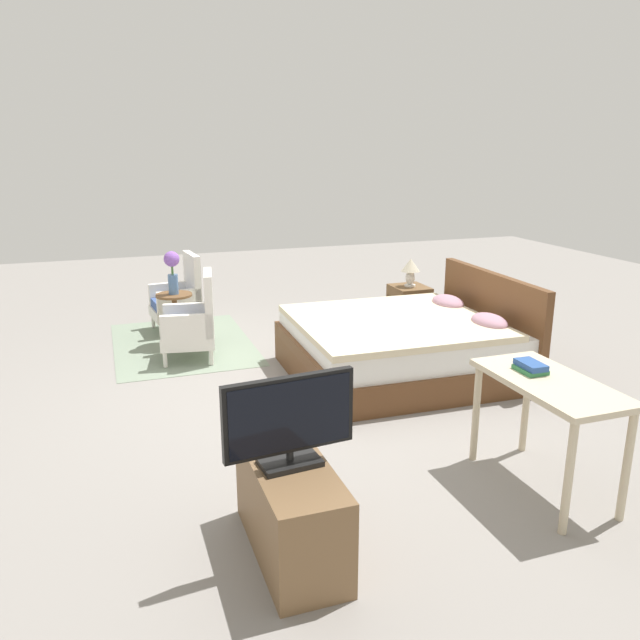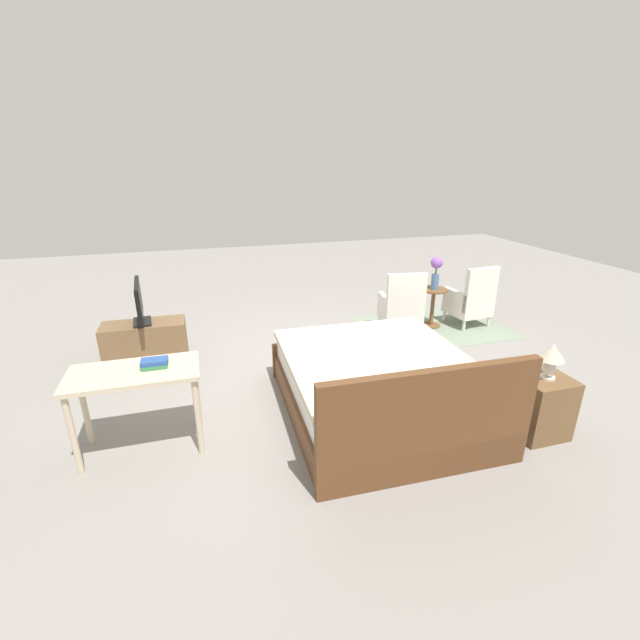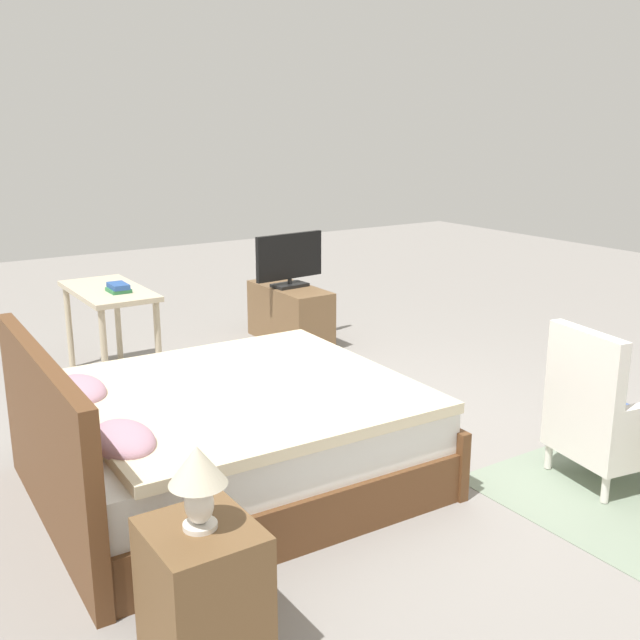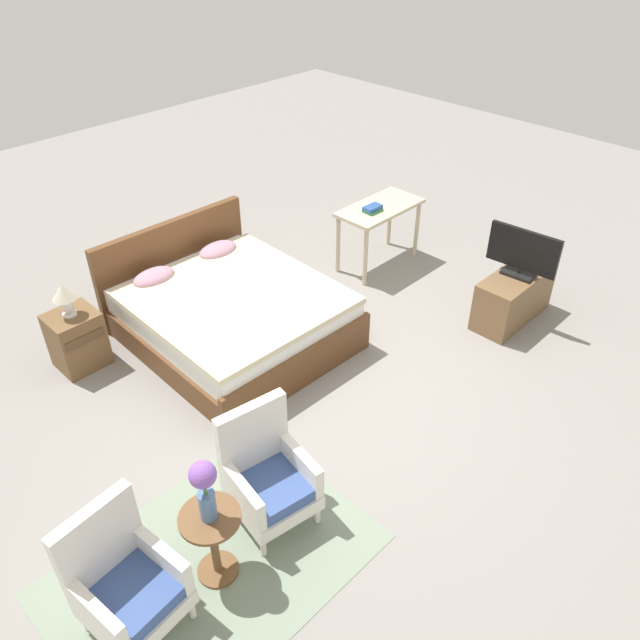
% 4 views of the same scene
% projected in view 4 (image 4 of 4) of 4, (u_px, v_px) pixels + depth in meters
% --- Properties ---
extents(ground_plane, '(16.00, 16.00, 0.00)m').
position_uv_depth(ground_plane, '(322.00, 378.00, 5.84)').
color(ground_plane, gray).
extents(floor_rug, '(2.10, 1.50, 0.01)m').
position_uv_depth(floor_rug, '(213.00, 565.00, 4.26)').
color(floor_rug, gray).
rests_on(floor_rug, ground_plane).
extents(bed, '(1.83, 2.10, 0.96)m').
position_uv_depth(bed, '(229.00, 313.00, 6.18)').
color(bed, brown).
rests_on(bed, ground_plane).
extents(armchair_by_window_left, '(0.60, 0.60, 0.92)m').
position_uv_depth(armchair_by_window_left, '(125.00, 583.00, 3.74)').
color(armchair_by_window_left, white).
rests_on(armchair_by_window_left, floor_rug).
extents(armchair_by_window_right, '(0.62, 0.62, 0.92)m').
position_uv_depth(armchair_by_window_right, '(267.00, 476.00, 4.40)').
color(armchair_by_window_right, white).
rests_on(armchair_by_window_right, floor_rug).
extents(side_table, '(0.40, 0.40, 0.59)m').
position_uv_depth(side_table, '(213.00, 538.00, 4.01)').
color(side_table, brown).
rests_on(side_table, ground_plane).
extents(flower_vase, '(0.17, 0.17, 0.48)m').
position_uv_depth(flower_vase, '(204.00, 486.00, 3.72)').
color(flower_vase, '#4C709E').
rests_on(flower_vase, side_table).
extents(nightstand, '(0.44, 0.41, 0.57)m').
position_uv_depth(nightstand, '(77.00, 340.00, 5.85)').
color(nightstand, brown).
rests_on(nightstand, ground_plane).
extents(table_lamp, '(0.22, 0.22, 0.33)m').
position_uv_depth(table_lamp, '(64.00, 295.00, 5.56)').
color(table_lamp, silver).
rests_on(table_lamp, nightstand).
extents(tv_stand, '(0.96, 0.40, 0.54)m').
position_uv_depth(tv_stand, '(513.00, 297.00, 6.47)').
color(tv_stand, brown).
rests_on(tv_stand, ground_plane).
extents(tv_flatscreen, '(0.23, 0.72, 0.50)m').
position_uv_depth(tv_flatscreen, '(523.00, 252.00, 6.17)').
color(tv_flatscreen, black).
rests_on(tv_flatscreen, tv_stand).
extents(vanity_desk, '(1.04, 0.52, 0.75)m').
position_uv_depth(vanity_desk, '(380.00, 215.00, 7.19)').
color(vanity_desk, beige).
rests_on(vanity_desk, ground_plane).
extents(book_stack, '(0.22, 0.15, 0.07)m').
position_uv_depth(book_stack, '(373.00, 209.00, 6.99)').
color(book_stack, '#337A47').
rests_on(book_stack, vanity_desk).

